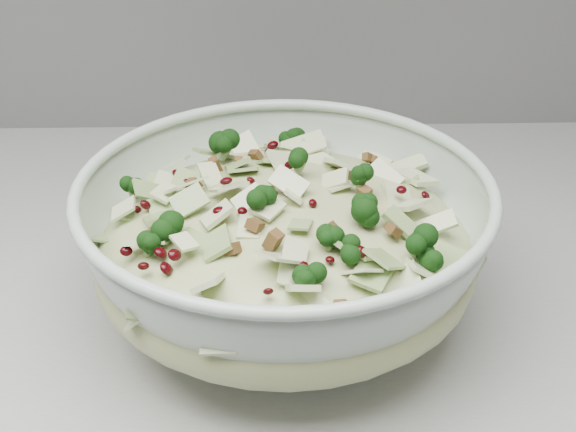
# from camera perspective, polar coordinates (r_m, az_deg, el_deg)

# --- Properties ---
(mixing_bowl) EXTENTS (0.40, 0.40, 0.13)m
(mixing_bowl) POSITION_cam_1_polar(r_m,az_deg,el_deg) (0.61, -0.22, -2.42)
(mixing_bowl) COLOR silver
(mixing_bowl) RESTS_ON counter
(salad) EXTENTS (0.32, 0.32, 0.13)m
(salad) POSITION_cam_1_polar(r_m,az_deg,el_deg) (0.60, -0.23, -0.80)
(salad) COLOR #BFC285
(salad) RESTS_ON mixing_bowl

